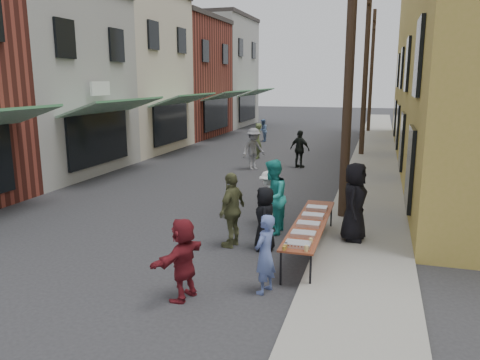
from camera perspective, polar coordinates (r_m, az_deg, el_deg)
The scene contains 27 objects.
ground at distance 12.19m, azimuth -9.62°, elevation -6.91°, with size 120.00×120.00×0.00m, color #28282B.
sidewalk at distance 25.59m, azimuth 16.10°, elevation 2.90°, with size 2.20×60.00×0.10m, color gray.
storefront_row at distance 29.48m, azimuth -14.64°, elevation 12.10°, with size 8.00×37.00×9.00m.
utility_pole_near at distance 13.34m, azimuth 13.23°, elevation 14.22°, with size 0.26×0.26×9.00m, color #2D2116.
utility_pole_mid at distance 25.32m, azimuth 15.07°, elevation 12.98°, with size 0.26×0.26×9.00m, color #2D2116.
utility_pole_far at distance 37.31m, azimuth 15.73°, elevation 12.54°, with size 0.26×0.26×9.00m, color #2D2116.
serving_table at distance 10.87m, azimuth 8.57°, elevation -5.29°, with size 0.70×4.00×0.75m.
catering_tray_sausage at distance 9.30m, azimuth 7.10°, elevation -7.77°, with size 0.50×0.33×0.08m, color maroon.
catering_tray_foil_b at distance 9.91m, azimuth 7.74°, elevation -6.53°, with size 0.50×0.33×0.08m, color #B2B2B7.
catering_tray_buns at distance 10.56m, azimuth 8.35°, elevation -5.36°, with size 0.50×0.33×0.08m, color tan.
catering_tray_foil_d at distance 11.23m, azimuth 8.88°, elevation -4.32°, with size 0.50×0.33×0.08m, color #B2B2B7.
catering_tray_buns_end at distance 11.90m, azimuth 9.36°, elevation -3.40°, with size 0.50×0.33×0.08m, color tan.
condiment_jar_a at distance 9.06m, azimuth 5.38°, elevation -8.28°, with size 0.07×0.07×0.08m, color #A57F26.
condiment_jar_b at distance 9.15m, azimuth 5.51°, elevation -8.07°, with size 0.07×0.07×0.08m, color #A57F26.
condiment_jar_c at distance 9.24m, azimuth 5.63°, elevation -7.86°, with size 0.07×0.07×0.08m, color #A57F26.
cup_stack at distance 9.03m, azimuth 8.09°, elevation -8.28°, with size 0.08×0.08×0.12m, color tan.
guest_front_a at distance 10.97m, azimuth 3.05°, elevation -4.74°, with size 0.74×0.48×1.52m, color black.
guest_front_b at distance 8.82m, azimuth 3.06°, elevation -9.00°, with size 0.56×0.36×1.52m, color #51629D.
guest_front_c at distance 12.07m, azimuth 3.96°, elevation -2.11°, with size 0.95×0.74×1.96m, color teal.
guest_front_d at distance 12.88m, azimuth 3.54°, elevation -2.19°, with size 0.99×0.57×1.53m, color white.
guest_front_e at distance 11.16m, azimuth -0.96°, elevation -3.65°, with size 1.06×0.44×1.81m, color brown.
guest_queue_back at distance 8.64m, azimuth -6.94°, elevation -9.53°, with size 1.42×0.45×1.53m, color maroon.
server at distance 11.61m, azimuth 13.79°, elevation -2.60°, with size 0.94×0.61×1.92m, color black.
passerby_left at distance 20.84m, azimuth 1.66°, elevation 3.80°, with size 1.20×0.69×1.85m, color slate.
passerby_mid at distance 21.43m, azimuth 7.31°, elevation 3.75°, with size 1.00×0.42×1.71m, color black.
passerby_right at distance 23.76m, azimuth 2.12°, elevation 4.76°, with size 0.66×0.43×1.80m, color #56673B.
passerby_far at distance 30.48m, azimuth 2.81°, elevation 6.06°, with size 0.71×0.55×1.45m, color #5676A7.
Camera 1 is at (5.21, -10.30, 3.94)m, focal length 35.00 mm.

